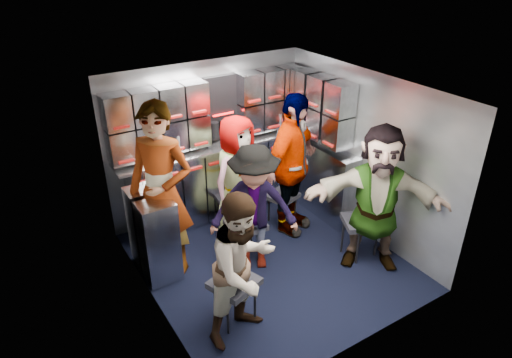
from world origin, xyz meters
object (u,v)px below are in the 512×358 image
jump_seat_near_left (234,285)px  attendant_arc_e (377,198)px  attendant_arc_b (254,209)px  jump_seat_near_right (361,224)px  attendant_standing (162,192)px  jump_seat_mid_right (282,197)px  jump_seat_mid_left (246,227)px  attendant_arc_a (243,268)px  attendant_arc_d (292,166)px  attendant_arc_c (237,177)px  jump_seat_center (231,200)px

jump_seat_near_left → attendant_arc_e: size_ratio=0.30×
attendant_arc_b → attendant_arc_e: bearing=-1.6°
jump_seat_near_left → jump_seat_near_right: size_ratio=0.97×
attendant_standing → jump_seat_mid_right: bearing=50.5°
jump_seat_mid_left → attendant_arc_a: bearing=-121.9°
jump_seat_mid_left → attendant_arc_d: 0.97m
jump_seat_mid_left → attendant_arc_b: size_ratio=0.32×
attendant_arc_a → attendant_arc_b: (0.62, 0.82, -0.00)m
jump_seat_mid_left → attendant_arc_a: 1.23m
attendant_arc_a → attendant_arc_c: (0.82, 1.54, 0.03)m
jump_seat_mid_left → attendant_arc_a: attendant_arc_a is taller
jump_seat_mid_left → jump_seat_center: (0.20, 0.72, -0.06)m
jump_seat_center → attendant_arc_c: 0.46m
attendant_standing → attendant_arc_b: size_ratio=1.31×
jump_seat_mid_right → attendant_arc_c: bearing=167.3°
attendant_arc_a → attendant_arc_b: 1.03m
attendant_standing → attendant_arc_c: size_ratio=1.26×
jump_seat_near_left → attendant_arc_d: 1.84m
jump_seat_mid_right → attendant_arc_e: attendant_arc_e is taller
jump_seat_mid_right → attendant_arc_e: size_ratio=0.26×
jump_seat_mid_left → attendant_arc_c: size_ratio=0.30×
attendant_arc_a → attendant_arc_d: 1.89m
jump_seat_mid_right → attendant_arc_c: size_ratio=0.28×
jump_seat_mid_left → attendant_standing: attendant_standing is taller
jump_seat_near_right → attendant_arc_c: size_ratio=0.34×
attendant_arc_a → attendant_arc_e: (1.81, 0.15, 0.10)m
attendant_standing → attendant_arc_c: 1.11m
jump_seat_mid_left → attendant_standing: bearing=160.3°
jump_seat_mid_left → attendant_standing: size_ratio=0.24×
jump_seat_mid_right → attendant_arc_d: (0.00, -0.18, 0.54)m
jump_seat_mid_left → jump_seat_near_right: size_ratio=0.90×
attendant_arc_b → attendant_arc_e: (1.19, -0.68, 0.10)m
attendant_arc_c → jump_seat_mid_right: bearing=-32.6°
attendant_standing → jump_seat_center: bearing=68.3°
jump_seat_near_left → attendant_arc_c: bearing=58.8°
attendant_arc_e → jump_seat_near_left: bearing=-140.5°
jump_seat_mid_right → attendant_standing: bearing=-176.9°
jump_seat_near_right → attendant_arc_b: size_ratio=0.35×
jump_seat_near_left → jump_seat_mid_right: size_ratio=1.15×
jump_seat_near_right → jump_seat_mid_right: bearing=109.7°
attendant_standing → attendant_arc_e: 2.37m
jump_seat_mid_left → jump_seat_mid_right: 0.90m
attendant_arc_e → jump_seat_center: bearing=162.8°
jump_seat_center → attendant_arc_d: bearing=-39.3°
jump_seat_mid_right → attendant_arc_d: size_ratio=0.25×
attendant_arc_d → jump_seat_near_right: bearing=-92.4°
jump_seat_mid_right → attendant_arc_b: attendant_arc_b is taller
attendant_arc_b → jump_seat_near_left: bearing=-106.0°
attendant_arc_c → attendant_arc_d: 0.70m
jump_seat_near_right → attendant_arc_c: bearing=129.2°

